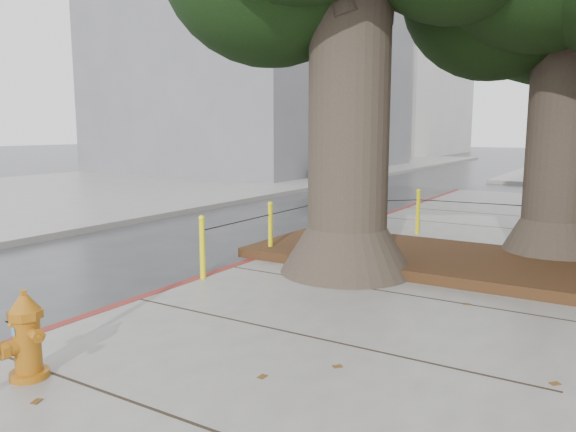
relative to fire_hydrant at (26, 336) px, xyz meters
The scene contains 9 objects.
ground 2.46m from the fire_hydrant, 64.10° to the left, with size 140.00×140.00×0.00m, color #28282B.
sidewalk_opposite 17.77m from the fire_hydrant, 136.80° to the left, with size 14.00×60.00×0.15m, color slate.
curb_red 4.78m from the fire_hydrant, 101.52° to the left, with size 0.14×26.00×0.16m, color maroon.
planter_bed 6.38m from the fire_hydrant, 72.17° to the left, with size 6.40×2.60×0.16m, color black.
building_far_grey 28.43m from the fire_hydrant, 120.00° to the left, with size 12.00×16.00×12.00m, color slate.
building_far_white 50.27m from the fire_hydrant, 108.68° to the left, with size 12.00×18.00×15.00m, color silver.
bollard_ring 6.54m from the fire_hydrant, 88.39° to the left, with size 3.79×5.39×0.95m.
fire_hydrant is the anchor object (origin of this frame).
car_dark 21.72m from the fire_hydrant, 108.31° to the left, with size 1.77×4.34×1.26m, color black.
Camera 1 is at (3.35, -4.94, 2.32)m, focal length 35.00 mm.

